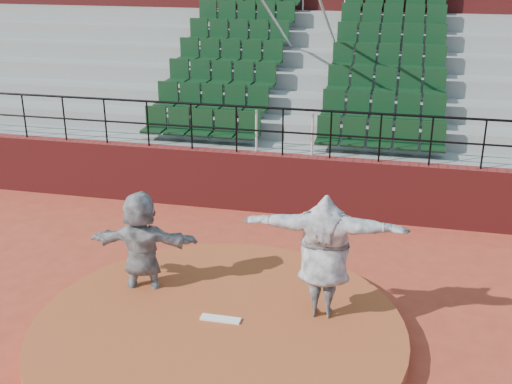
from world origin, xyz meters
TOP-DOWN VIEW (x-y plane):
  - ground at (0.00, 0.00)m, footprint 90.00×90.00m
  - pitchers_mound at (0.00, 0.00)m, footprint 5.50×5.50m
  - pitching_rubber at (0.00, 0.15)m, footprint 0.60×0.15m
  - boundary_wall at (0.00, 5.00)m, footprint 24.00×0.30m
  - wall_railing at (0.00, 5.00)m, footprint 24.04×0.05m
  - seating_deck at (0.00, 8.65)m, footprint 24.00×5.97m
  - press_box_facade at (0.00, 12.60)m, footprint 24.00×3.00m
  - pitcher at (1.44, 0.68)m, footprint 2.39×0.74m
  - fielder at (-1.50, 0.87)m, footprint 1.80×0.78m

SIDE VIEW (x-z plane):
  - ground at x=0.00m, z-range 0.00..0.00m
  - pitchers_mound at x=0.00m, z-range 0.00..0.25m
  - pitching_rubber at x=0.00m, z-range 0.25..0.28m
  - boundary_wall at x=0.00m, z-range 0.00..1.30m
  - fielder at x=-1.50m, z-range 0.00..1.88m
  - pitcher at x=1.44m, z-range 0.25..2.18m
  - seating_deck at x=0.00m, z-range -0.88..3.75m
  - wall_railing at x=0.00m, z-range 1.52..2.54m
  - press_box_facade at x=0.00m, z-range 0.00..7.10m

